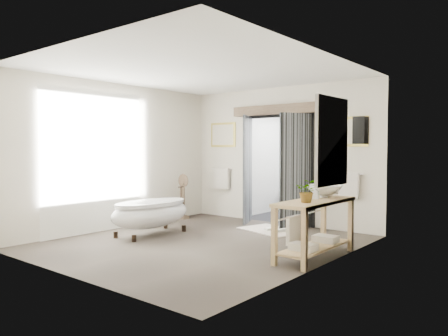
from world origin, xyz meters
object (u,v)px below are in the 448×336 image
at_px(basin, 324,191).
at_px(rug, 271,230).
at_px(clawfoot_tub, 151,213).
at_px(vanity, 313,223).

bearing_deg(basin, rug, 139.33).
bearing_deg(clawfoot_tub, vanity, 6.12).
height_order(rug, basin, basin).
bearing_deg(vanity, rug, 139.14).
xyz_separation_m(vanity, basin, (-0.03, 0.40, 0.44)).
distance_m(clawfoot_tub, basin, 3.25).
distance_m(rug, basin, 2.11).
distance_m(vanity, rug, 2.21).
xyz_separation_m(vanity, rug, (-1.63, 1.41, -0.50)).
height_order(vanity, basin, basin).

